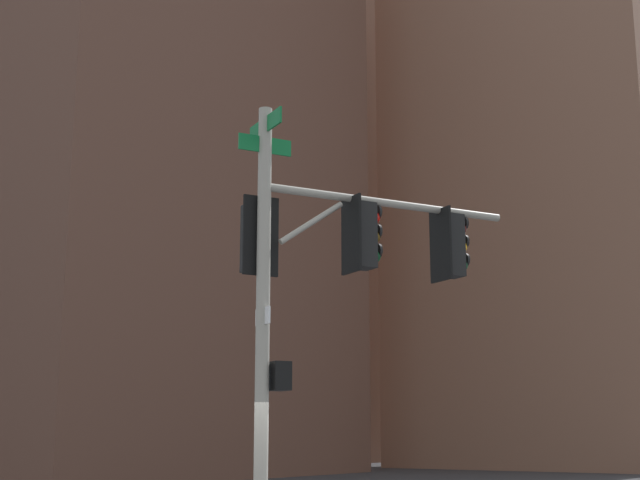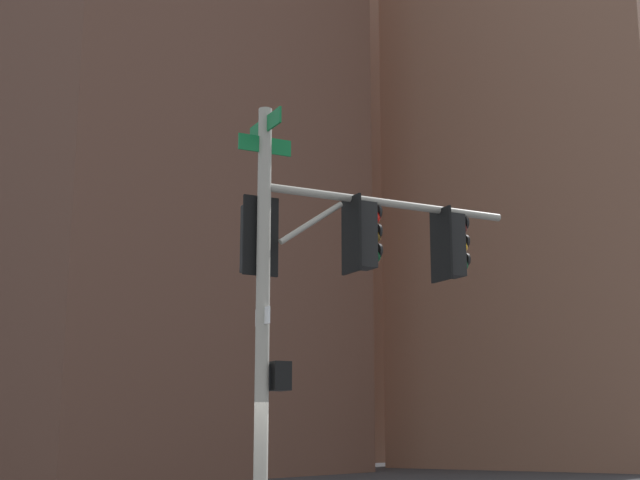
{
  "view_description": "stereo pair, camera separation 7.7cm",
  "coord_description": "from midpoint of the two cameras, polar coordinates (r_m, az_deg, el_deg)",
  "views": [
    {
      "loc": [
        -10.04,
        -8.17,
        2.07
      ],
      "look_at": [
        0.59,
        -0.57,
        4.86
      ],
      "focal_mm": 51.27,
      "sensor_mm": 36.0,
      "label": 1
    },
    {
      "loc": [
        -10.0,
        -8.23,
        2.07
      ],
      "look_at": [
        0.59,
        -0.57,
        4.86
      ],
      "focal_mm": 51.27,
      "sensor_mm": 36.0,
      "label": 2
    }
  ],
  "objects": [
    {
      "name": "signal_pole_assembly",
      "position": [
        13.42,
        0.43,
        -1.78
      ],
      "size": [
        4.15,
        2.53,
        6.73
      ],
      "rotation": [
        0.0,
        0.0,
        5.81
      ],
      "color": "#9E998C",
      "rests_on": "ground_plane"
    },
    {
      "name": "building_brick_nearside",
      "position": [
        52.34,
        -11.73,
        6.87
      ],
      "size": [
        21.81,
        17.29,
        37.57
      ],
      "primitive_type": "cube",
      "color": "brown",
      "rests_on": "ground_plane"
    },
    {
      "name": "building_brick_midblock",
      "position": [
        69.28,
        14.81,
        7.51
      ],
      "size": [
        22.93,
        17.48,
        49.51
      ],
      "primitive_type": "cube",
      "color": "#845B47",
      "rests_on": "ground_plane"
    },
    {
      "name": "building_brick_farside",
      "position": [
        70.23,
        -5.6,
        3.76
      ],
      "size": [
        17.95,
        15.75,
        42.19
      ],
      "primitive_type": "cube",
      "color": "#845B47",
      "rests_on": "ground_plane"
    }
  ]
}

